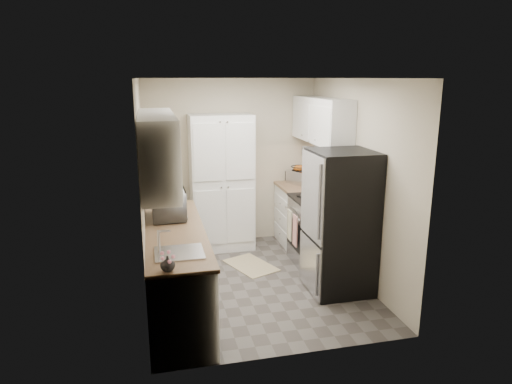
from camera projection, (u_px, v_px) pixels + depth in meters
ground at (255, 282)px, 5.76m from camera, size 3.20×3.20×0.00m
room_shell at (254, 155)px, 5.35m from camera, size 2.64×3.24×2.52m
pantry_cabinet at (222, 183)px, 6.71m from camera, size 0.90×0.55×2.00m
base_cabinet_left at (177, 270)px, 5.03m from camera, size 0.60×2.30×0.88m
countertop_left at (175, 231)px, 4.92m from camera, size 0.63×2.33×0.04m
base_cabinet_right at (300, 216)px, 7.00m from camera, size 0.60×0.80×0.88m
countertop_right at (301, 187)px, 6.88m from camera, size 0.63×0.83×0.04m
electric_range at (318, 230)px, 6.23m from camera, size 0.71×0.78×1.13m
refrigerator at (340, 222)px, 5.38m from camera, size 0.70×0.72×1.70m
microwave at (169, 204)px, 5.29m from camera, size 0.39×0.57×0.31m
wine_bottle at (158, 195)px, 5.76m from camera, size 0.07×0.07×0.30m
flower_vase at (168, 264)px, 3.84m from camera, size 0.14×0.14×0.13m
cutting_board at (182, 192)px, 5.97m from camera, size 0.06×0.21×0.27m
toaster_oven at (300, 177)px, 7.00m from camera, size 0.41×0.45×0.21m
fruit_basket at (299, 167)px, 6.94m from camera, size 0.29×0.29×0.10m
kitchen_mat at (251, 265)px, 6.25m from camera, size 0.72×0.87×0.01m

